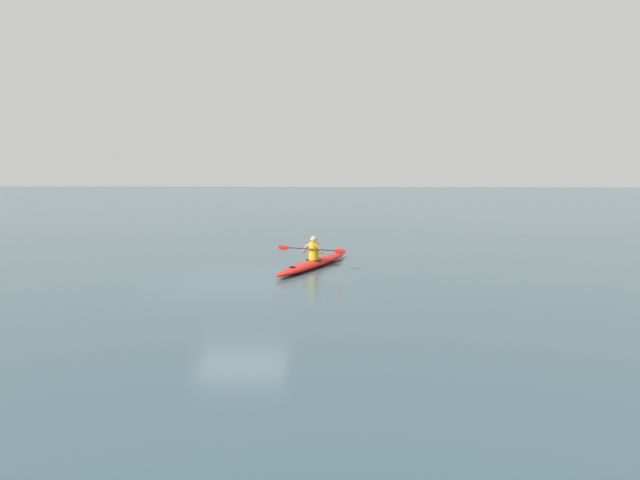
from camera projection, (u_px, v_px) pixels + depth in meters
ground_plane at (241, 282)px, 16.38m from camera, size 160.00×160.00×0.00m
kayak at (314, 263)px, 18.71m from camera, size 2.37×4.76×0.25m
kayaker at (313, 250)px, 18.65m from camera, size 2.23×0.94×0.76m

